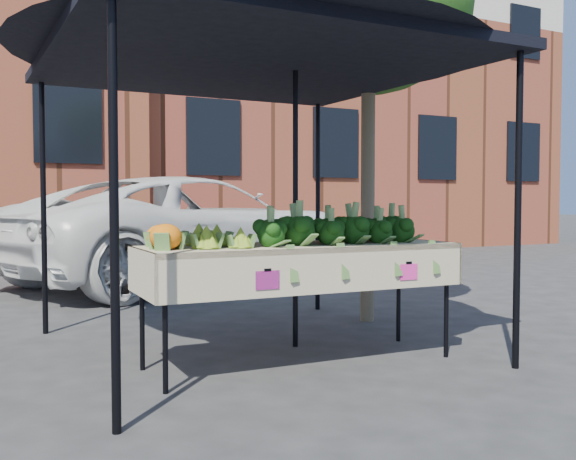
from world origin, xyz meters
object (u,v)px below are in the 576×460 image
Objects in this scene: table at (300,304)px; canopy at (253,183)px; vehicle at (191,93)px; street_tree at (368,122)px.

canopy is at bearing 101.05° from table.
vehicle reaches higher than street_tree.
table is at bearing -78.95° from canopy.
canopy is 0.78× the size of street_tree.
street_tree is (1.54, 0.60, 0.65)m from canopy.
table is at bearing 150.63° from vehicle.
table is at bearing -139.95° from street_tree.
vehicle is (1.01, 4.48, 1.46)m from canopy.
canopy is 1.78m from street_tree.
table is 0.60× the size of street_tree.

